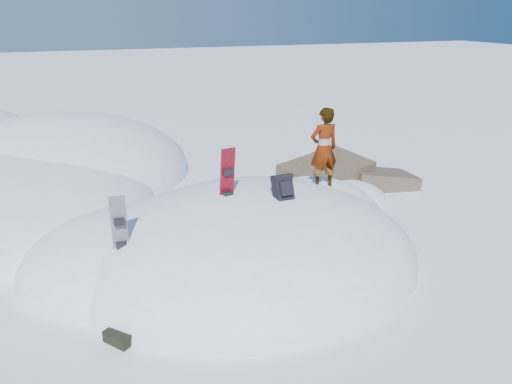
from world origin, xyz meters
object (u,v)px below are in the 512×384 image
object	(u,v)px
backpack	(283,187)
person	(324,149)
snowboard_red	(227,185)
snowboard_dark	(120,236)

from	to	relation	value
backpack	person	world-z (taller)	person
snowboard_red	backpack	size ratio (longest dim) A/B	2.66
snowboard_red	snowboard_dark	xyz separation A→B (m)	(-2.09, -0.52, -0.47)
snowboard_red	person	bearing A→B (deg)	2.87
snowboard_dark	backpack	size ratio (longest dim) A/B	2.52
snowboard_dark	backpack	bearing A→B (deg)	4.23
person	snowboard_dark	bearing A→B (deg)	10.84
backpack	person	xyz separation A→B (m)	(1.36, 0.95, 0.37)
snowboard_red	backpack	xyz separation A→B (m)	(0.95, -0.48, 0.00)
snowboard_red	backpack	world-z (taller)	snowboard_red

